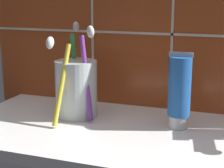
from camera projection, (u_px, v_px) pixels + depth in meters
sink_counter at (143, 137)px, 67.53cm from camera, size 70.71×31.20×2.00cm
tile_wall_backsplash at (165, 6)px, 76.68cm from camera, size 80.71×1.72×47.55cm
toothbrush_cup at (76, 87)px, 74.71cm from camera, size 9.98×17.14×18.74cm
toothpaste_tube at (179, 91)px, 67.81cm from camera, size 4.30×4.10×14.10cm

